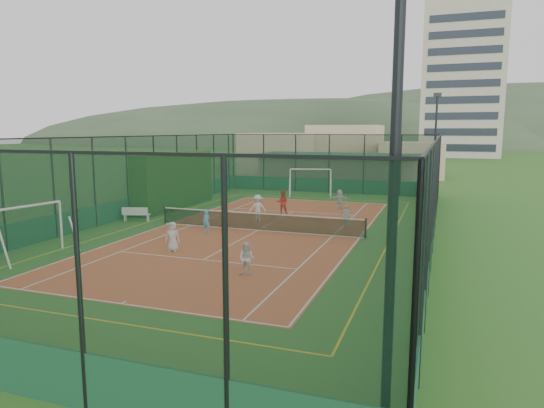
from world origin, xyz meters
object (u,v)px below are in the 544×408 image
at_px(floodlight_ne, 435,146).
at_px(child_near_mid, 206,221).
at_px(futsal_goal_far, 310,183).
at_px(child_near_right, 247,259).
at_px(child_near_left, 173,237).
at_px(clubhouse, 340,170).
at_px(child_far_back, 340,199).
at_px(coach, 282,202).
at_px(white_bench, 137,214).
at_px(apartment_tower, 462,81).
at_px(child_far_right, 346,216).
at_px(futsal_goal_near, 28,231).
at_px(child_far_left, 258,208).
at_px(floodlight_se, 393,215).

distance_m(floodlight_ne, child_near_mid, 21.40).
relative_size(futsal_goal_far, child_near_right, 2.68).
bearing_deg(child_near_left, clubhouse, 71.99).
distance_m(child_far_back, coach, 4.71).
distance_m(white_bench, child_near_right, 13.06).
relative_size(clubhouse, futsal_goal_far, 4.45).
height_order(floodlight_ne, child_near_right, floodlight_ne).
bearing_deg(clubhouse, futsal_goal_far, -97.10).
distance_m(white_bench, child_near_mid, 5.66).
relative_size(white_bench, child_far_back, 1.19).
height_order(apartment_tower, child_far_right, apartment_tower).
bearing_deg(futsal_goal_near, floodlight_ne, -23.15).
relative_size(child_near_mid, coach, 0.76).
height_order(futsal_goal_far, child_far_left, futsal_goal_far).
xyz_separation_m(white_bench, child_near_left, (5.84, -5.63, 0.23)).
relative_size(apartment_tower, futsal_goal_far, 8.77).
height_order(child_near_right, coach, coach).
distance_m(clubhouse, white_bench, 23.27).
height_order(floodlight_ne, child_near_left, floodlight_ne).
xyz_separation_m(child_near_left, child_far_back, (4.61, 14.29, -0.00)).
height_order(white_bench, futsal_goal_near, futsal_goal_near).
bearing_deg(clubhouse, futsal_goal_near, -103.64).
bearing_deg(coach, child_near_right, 87.55).
height_order(futsal_goal_far, child_near_mid, futsal_goal_far).
distance_m(child_far_left, child_far_right, 5.40).
xyz_separation_m(floodlight_ne, child_far_back, (-5.95, -7.83, -3.45)).
relative_size(floodlight_ne, apartment_tower, 0.28).
relative_size(futsal_goal_near, child_near_right, 2.64).
xyz_separation_m(futsal_goal_near, child_far_left, (6.30, 10.98, -0.30)).
bearing_deg(child_far_right, floodlight_se, 89.63).
bearing_deg(futsal_goal_near, clubhouse, -4.15).
distance_m(futsal_goal_far, child_near_right, 22.51).
bearing_deg(futsal_goal_near, coach, -18.34).
height_order(clubhouse, child_near_mid, clubhouse).
distance_m(floodlight_se, futsal_goal_far, 32.57).
relative_size(clubhouse, child_far_left, 9.74).
xyz_separation_m(clubhouse, child_near_right, (2.57, -29.83, -0.93)).
xyz_separation_m(floodlight_se, child_far_left, (-9.66, 19.27, -3.33)).
relative_size(apartment_tower, child_near_right, 23.49).
distance_m(floodlight_ne, futsal_goal_far, 10.25).
bearing_deg(floodlight_se, futsal_goal_far, 107.12).
relative_size(floodlight_ne, child_near_mid, 6.83).
bearing_deg(coach, clubhouse, -105.86).
distance_m(apartment_tower, coach, 79.17).
bearing_deg(futsal_goal_far, child_near_mid, -109.79).
distance_m(floodlight_ne, child_near_right, 25.40).
relative_size(apartment_tower, child_far_back, 22.65).
relative_size(child_far_right, child_far_back, 0.96).
bearing_deg(child_near_mid, white_bench, 170.55).
xyz_separation_m(floodlight_se, floodlight_ne, (0.00, 33.20, 0.00)).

